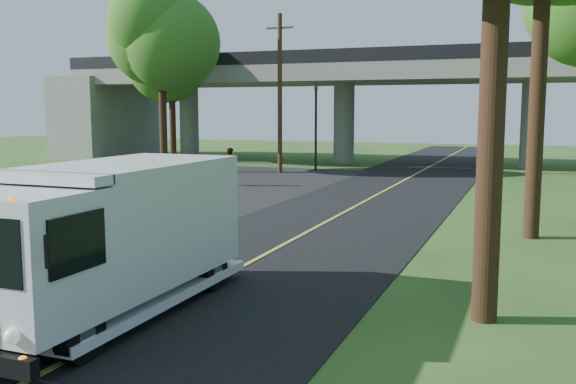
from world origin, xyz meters
The scene contains 12 objects.
ground centered at (0.00, 0.00, 0.00)m, with size 120.00×120.00×0.00m, color #2B4B1B.
road centered at (0.00, 10.00, 0.01)m, with size 7.00×90.00×0.02m, color black.
parking_lot centered at (-11.00, 18.00, 0.01)m, with size 16.00×18.00×0.01m, color black.
lane_line centered at (0.00, 10.00, 0.03)m, with size 0.12×90.00×0.01m, color gold.
overpass centered at (0.00, 32.00, 4.56)m, with size 54.00×10.00×7.30m.
traffic_signal centered at (-6.00, 26.00, 3.20)m, with size 0.18×0.22×5.20m.
utility_pole centered at (-7.50, 24.00, 4.59)m, with size 1.60×0.26×9.00m.
tree_left_lot centered at (-13.79, 21.84, 7.90)m, with size 5.60×5.50×10.50m.
tree_left_far centered at (-16.79, 27.84, 7.45)m, with size 5.26×5.16×9.89m.
step_van centered at (-0.76, -1.09, 1.46)m, with size 2.39×6.39×2.68m.
red_sedan centered at (-9.94, 12.75, 0.70)m, with size 1.97×4.84×1.40m, color maroon.
pedestrian centered at (-7.34, 17.24, 0.92)m, with size 0.67×0.44×1.84m, color gray.
Camera 1 is at (6.19, -10.27, 3.63)m, focal length 40.00 mm.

